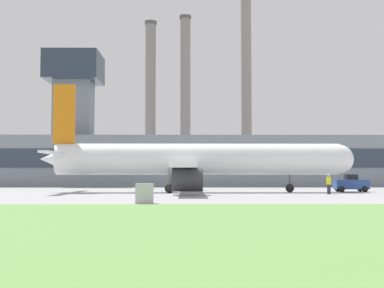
% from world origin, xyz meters
% --- Properties ---
extents(ground_plane, '(400.00, 400.00, 0.00)m').
position_xyz_m(ground_plane, '(0.00, 0.00, 0.00)').
color(ground_plane, gray).
extents(grass_strip, '(240.00, 37.00, 0.06)m').
position_xyz_m(grass_strip, '(0.00, -36.50, 0.03)').
color(grass_strip, '#5B8942').
rests_on(grass_strip, ground_plane).
extents(terminal_building, '(87.49, 13.06, 19.62)m').
position_xyz_m(terminal_building, '(-1.24, 31.37, 4.17)').
color(terminal_building, gray).
rests_on(terminal_building, ground_plane).
extents(smokestack_left, '(2.51, 2.51, 33.57)m').
position_xyz_m(smokestack_left, '(-6.54, 62.35, 16.89)').
color(smokestack_left, gray).
rests_on(smokestack_left, ground_plane).
extents(smokestack_right, '(2.46, 2.46, 34.91)m').
position_xyz_m(smokestack_right, '(0.69, 62.83, 17.56)').
color(smokestack_right, gray).
rests_on(smokestack_right, ground_plane).
extents(smokestack_far, '(2.45, 2.45, 43.23)m').
position_xyz_m(smokestack_far, '(13.09, 60.21, 21.72)').
color(smokestack_far, gray).
rests_on(smokestack_far, ground_plane).
extents(airplane, '(29.59, 24.25, 10.22)m').
position_xyz_m(airplane, '(1.63, 3.06, 3.00)').
color(airplane, white).
rests_on(airplane, ground_plane).
extents(pushback_tug, '(3.30, 2.84, 1.70)m').
position_xyz_m(pushback_tug, '(17.03, 4.66, 0.76)').
color(pushback_tug, '#2D4C93').
rests_on(pushback_tug, ground_plane).
extents(ground_crew_person, '(0.47, 0.47, 1.71)m').
position_xyz_m(ground_crew_person, '(13.22, -1.55, 0.88)').
color(ground_crew_person, '#23283D').
rests_on(ground_crew_person, ground_plane).
extents(utility_cabinet, '(1.01, 0.69, 1.17)m').
position_xyz_m(utility_cabinet, '(-1.41, -16.20, 0.58)').
color(utility_cabinet, '#B2B7B2').
rests_on(utility_cabinet, ground_plane).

